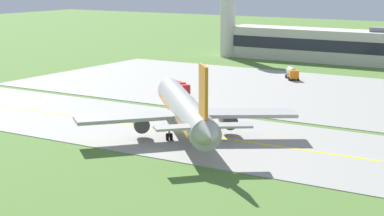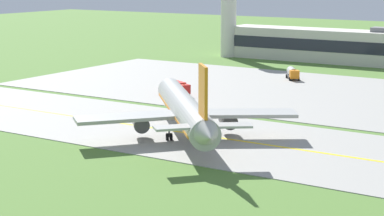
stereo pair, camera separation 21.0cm
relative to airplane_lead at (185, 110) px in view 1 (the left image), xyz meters
The scene contains 8 objects.
ground_plane 4.77m from the airplane_lead, 114.21° to the left, with size 500.00×500.00×0.00m, color #517A33.
taxiway_strip 4.73m from the airplane_lead, 114.21° to the left, with size 240.00×28.00×0.10m, color #9E9B93.
apron_pad 45.27m from the airplane_lead, 78.46° to the left, with size 140.00×52.00×0.10m, color #9E9B93.
taxiway_centreline 4.68m from the airplane_lead, 114.21° to the left, with size 220.00×0.60×0.01m, color yellow.
airplane_lead is the anchor object (origin of this frame).
service_truck_fuel 35.28m from the airplane_lead, 125.06° to the left, with size 6.28×4.52×2.60m.
service_truck_catering 59.87m from the airplane_lead, 98.89° to the left, with size 5.06×6.12×2.65m.
terminal_building 93.66m from the airplane_lead, 97.40° to the left, with size 59.74×10.00×9.91m.
Camera 1 is at (53.90, -84.42, 24.05)m, focal length 63.88 mm.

